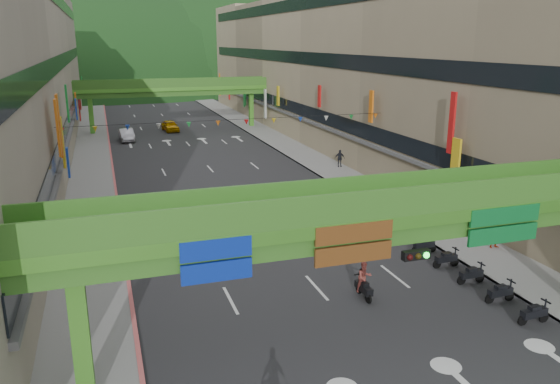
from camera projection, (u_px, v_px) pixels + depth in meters
name	position (u px, v px, depth m)	size (l,w,h in m)	color
road_slab	(193.00, 150.00, 62.61)	(18.00, 140.00, 0.02)	#28282B
sidewalk_left	(93.00, 156.00, 59.29)	(4.00, 140.00, 0.15)	gray
sidewalk_right	(284.00, 144.00, 65.89)	(4.00, 140.00, 0.15)	gray
curb_left	(111.00, 154.00, 59.86)	(0.20, 140.00, 0.18)	#CC5959
curb_right	(269.00, 145.00, 65.32)	(0.20, 140.00, 0.18)	gray
building_row_left	(0.00, 68.00, 54.39)	(12.80, 95.00, 19.00)	#9E937F
building_row_right	(346.00, 64.00, 65.74)	(12.80, 95.00, 19.00)	gray
overpass_near	(407.00, 232.00, 20.66)	(28.00, 12.27, 7.10)	#4C9E2D
overpass_far	(174.00, 91.00, 74.88)	(28.00, 2.20, 7.10)	#4C9E2D
hill_left	(80.00, 83.00, 158.78)	(168.00, 140.00, 112.00)	#1C4419
hill_right	(203.00, 76.00, 189.08)	(208.00, 176.00, 128.00)	#1C4419
bunting_string	(232.00, 123.00, 42.70)	(26.00, 0.36, 0.47)	black
scooter_rider_near	(257.00, 225.00, 34.00)	(0.70, 1.60, 2.23)	black
scooter_rider_mid	(364.00, 280.00, 26.48)	(0.77, 1.60, 1.90)	black
scooter_rider_far	(265.00, 210.00, 37.04)	(0.92, 1.59, 2.07)	maroon
parked_scooter_row	(471.00, 274.00, 28.20)	(1.60, 9.35, 1.08)	black
car_silver	(127.00, 135.00, 68.07)	(1.63, 4.69, 1.54)	#B5B4BB
car_yellow	(170.00, 126.00, 75.31)	(1.78, 4.42, 1.51)	#DB9900
pedestrian_red	(497.00, 238.00, 32.66)	(0.75, 0.59, 1.55)	#992003
pedestrian_dark	(340.00, 160.00, 53.59)	(0.99, 0.41, 1.70)	black
pedestrian_blue	(396.00, 204.00, 38.95)	(0.84, 0.54, 1.81)	#374659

